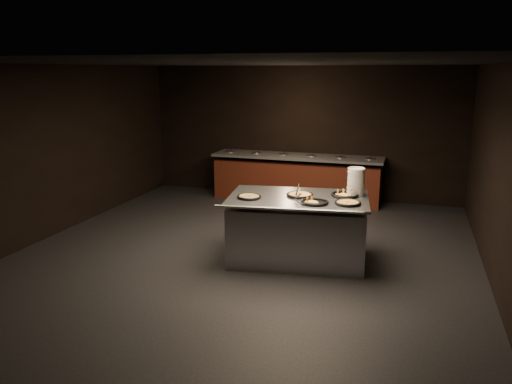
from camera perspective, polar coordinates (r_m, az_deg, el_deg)
room at (r=7.42m, az=-1.40°, el=3.25°), size 7.02×8.02×2.92m
salad_bar at (r=10.99m, az=4.66°, el=1.28°), size 3.70×0.83×1.18m
serving_counter at (r=7.53m, az=4.76°, el=-4.36°), size 2.19×1.57×0.98m
plate_stack at (r=7.59m, az=11.35°, el=1.16°), size 0.25×0.25×0.41m
pan_veggie_whole at (r=7.30m, az=-0.79°, el=-0.54°), size 0.35×0.35×0.04m
pan_cheese_whole at (r=7.44m, az=5.03°, el=-0.31°), size 0.40×0.40×0.04m
pan_cheese_slices_a at (r=7.52m, az=10.10°, el=-0.32°), size 0.41×0.41×0.04m
pan_cheese_slices_b at (r=7.06m, az=6.73°, el=-1.14°), size 0.39×0.39×0.04m
pan_veggie_slices at (r=7.08m, az=10.45°, el=-1.22°), size 0.37×0.37×0.04m
server_left at (r=7.44m, az=4.85°, el=0.19°), size 0.10×0.35×0.17m
server_right at (r=7.04m, az=5.03°, el=-0.73°), size 0.25×0.23×0.15m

